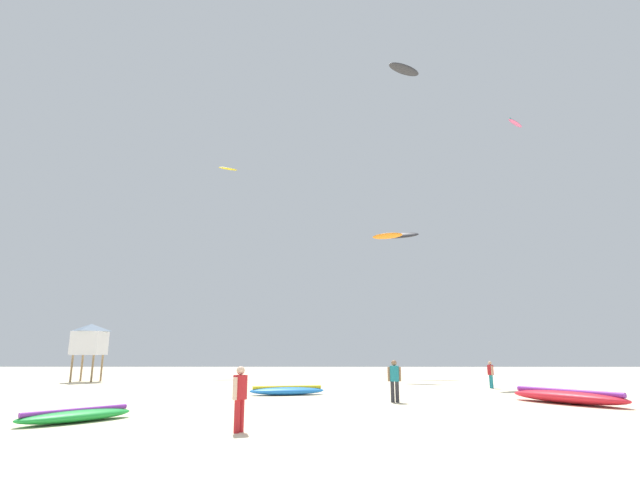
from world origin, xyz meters
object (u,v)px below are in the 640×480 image
(kite_aloft_1, at_px, (387,236))
(kite_grounded_far, at_px, (287,391))
(kite_grounded_near, at_px, (568,397))
(kite_aloft_4, at_px, (228,169))
(person_midground, at_px, (491,372))
(person_foreground, at_px, (240,393))
(person_left, at_px, (394,377))
(kite_aloft_3, at_px, (515,123))
(kite_aloft_0, at_px, (400,235))
(lifeguard_tower, at_px, (90,339))
(kite_aloft_2, at_px, (404,69))
(kite_grounded_mid, at_px, (76,416))

(kite_aloft_1, bearing_deg, kite_grounded_far, -118.33)
(kite_grounded_near, height_order, kite_aloft_4, kite_aloft_4)
(person_midground, height_order, kite_grounded_far, person_midground)
(person_foreground, height_order, person_left, person_left)
(kite_aloft_3, bearing_deg, kite_grounded_far, -142.50)
(kite_grounded_far, distance_m, kite_aloft_1, 18.76)
(kite_aloft_0, relative_size, kite_aloft_1, 1.39)
(lifeguard_tower, bearing_deg, kite_aloft_2, 8.61)
(kite_grounded_near, bearing_deg, kite_grounded_mid, -163.03)
(lifeguard_tower, relative_size, kite_aloft_0, 1.13)
(kite_grounded_mid, distance_m, kite_grounded_far, 11.35)
(person_left, xyz_separation_m, kite_aloft_3, (14.24, 18.32, 21.19))
(kite_grounded_mid, xyz_separation_m, kite_aloft_4, (-2.29, 32.21, 20.75))
(kite_grounded_far, height_order, kite_aloft_2, kite_aloft_2)
(kite_aloft_2, distance_m, kite_aloft_4, 20.36)
(kite_aloft_0, height_order, kite_aloft_2, kite_aloft_2)
(kite_grounded_mid, bearing_deg, kite_aloft_4, 94.06)
(kite_aloft_4, bearing_deg, kite_aloft_2, -24.10)
(kite_grounded_near, distance_m, kite_aloft_2, 33.32)
(person_midground, distance_m, kite_grounded_far, 12.77)
(person_midground, relative_size, kite_aloft_2, 0.45)
(kite_aloft_2, height_order, kite_aloft_4, kite_aloft_2)
(person_foreground, relative_size, person_midground, 1.11)
(person_midground, bearing_deg, kite_aloft_1, -67.78)
(kite_aloft_0, bearing_deg, kite_grounded_mid, -117.84)
(kite_grounded_near, distance_m, kite_grounded_far, 12.84)
(person_foreground, bearing_deg, kite_grounded_far, 112.90)
(lifeguard_tower, bearing_deg, kite_grounded_mid, -65.13)
(lifeguard_tower, xyz_separation_m, kite_aloft_2, (24.82, 3.76, 24.57))
(kite_aloft_3, bearing_deg, person_midground, -125.76)
(lifeguard_tower, relative_size, kite_aloft_4, 1.99)
(kite_grounded_near, height_order, kite_aloft_2, kite_aloft_2)
(person_left, xyz_separation_m, kite_grounded_near, (7.19, -0.59, -0.75))
(kite_aloft_3, bearing_deg, person_left, -127.86)
(kite_grounded_near, relative_size, kite_aloft_2, 1.42)
(person_foreground, relative_size, kite_aloft_3, 0.81)
(kite_grounded_near, xyz_separation_m, kite_aloft_2, (-2.78, 18.85, 27.33))
(person_foreground, distance_m, kite_aloft_2, 38.65)
(kite_grounded_far, height_order, kite_aloft_4, kite_aloft_4)
(person_midground, distance_m, kite_aloft_4, 33.56)
(person_left, height_order, kite_grounded_mid, person_left)
(kite_aloft_0, bearing_deg, kite_aloft_1, -109.39)
(kite_grounded_mid, xyz_separation_m, lifeguard_tower, (-9.55, 20.60, 2.85))
(person_left, bearing_deg, person_midground, -37.89)
(kite_aloft_0, bearing_deg, kite_aloft_2, -84.71)
(person_foreground, height_order, kite_aloft_2, kite_aloft_2)
(person_midground, xyz_separation_m, kite_aloft_1, (-4.75, 8.65, 10.50))
(kite_aloft_2, bearing_deg, kite_grounded_near, -81.62)
(person_midground, relative_size, kite_grounded_near, 0.32)
(lifeguard_tower, relative_size, kite_aloft_3, 1.92)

